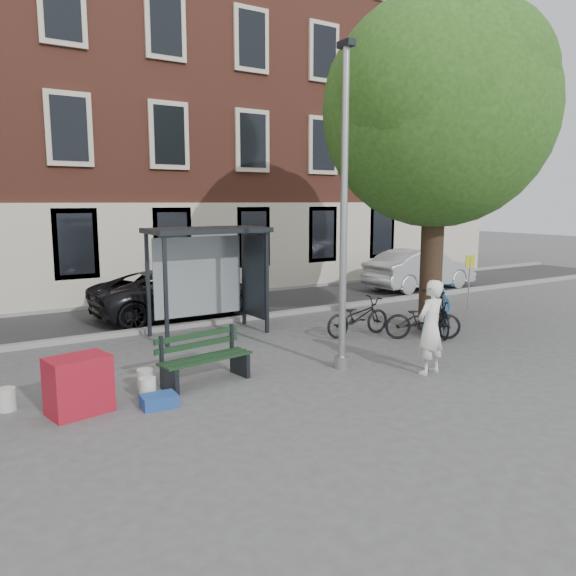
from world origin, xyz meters
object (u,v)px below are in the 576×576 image
(bus_shelter, at_px, (220,256))
(bike_b, at_px, (436,306))
(painter, at_px, (430,327))
(bike_c, at_px, (423,320))
(car_silver, at_px, (420,269))
(bike_d, at_px, (437,312))
(bench, at_px, (204,361))
(lamppost, at_px, (344,226))
(notice_sign, at_px, (470,272))
(red_stand, at_px, (79,385))
(bike_a, at_px, (358,317))
(car_dark, at_px, (181,293))

(bus_shelter, relative_size, bike_b, 1.45)
(painter, height_order, bike_b, painter)
(painter, relative_size, bike_c, 1.01)
(car_silver, bearing_deg, bike_d, 135.75)
(painter, distance_m, bench, 4.26)
(lamppost, bearing_deg, bench, 166.49)
(painter, height_order, bike_c, painter)
(bench, xyz_separation_m, notice_sign, (9.63, 2.13, 0.73))
(painter, distance_m, car_silver, 10.65)
(bus_shelter, distance_m, bike_b, 5.64)
(bus_shelter, xyz_separation_m, red_stand, (-4.27, -3.80, -1.47))
(lamppost, height_order, notice_sign, lamppost)
(painter, relative_size, red_stand, 2.00)
(red_stand, bearing_deg, bike_b, 7.36)
(bike_a, bearing_deg, notice_sign, -77.42)
(painter, bearing_deg, red_stand, -23.01)
(car_dark, height_order, car_silver, car_silver)
(painter, bearing_deg, car_silver, -144.20)
(bike_b, height_order, red_stand, bike_b)
(bike_a, xyz_separation_m, car_dark, (-2.78, 4.42, 0.22))
(bike_b, height_order, notice_sign, notice_sign)
(lamppost, xyz_separation_m, notice_sign, (7.00, 2.76, -1.64))
(bike_c, bearing_deg, notice_sign, -30.53)
(red_stand, bearing_deg, painter, -13.52)
(car_dark, bearing_deg, bike_b, -135.01)
(lamppost, bearing_deg, red_stand, 176.44)
(lamppost, height_order, bike_d, lamppost)
(bike_a, xyz_separation_m, bike_d, (1.67, -0.98, 0.10))
(bus_shelter, height_order, notice_sign, bus_shelter)
(car_dark, bearing_deg, notice_sign, -115.41)
(bike_a, distance_m, red_stand, 7.07)
(bus_shelter, height_order, bike_b, bus_shelter)
(bus_shelter, height_order, bike_d, bus_shelter)
(lamppost, relative_size, bike_c, 3.42)
(car_dark, bearing_deg, lamppost, -173.66)
(painter, relative_size, car_dark, 0.36)
(bike_a, distance_m, bike_b, 2.26)
(car_dark, bearing_deg, bus_shelter, -176.31)
(bike_d, bearing_deg, car_dark, -20.62)
(bike_c, height_order, bike_d, bike_d)
(bike_a, height_order, car_dark, car_dark)
(bus_shelter, relative_size, bike_a, 1.60)
(painter, relative_size, notice_sign, 1.09)
(bike_c, relative_size, notice_sign, 1.09)
(painter, height_order, bench, painter)
(bench, height_order, car_dark, car_dark)
(bike_c, xyz_separation_m, car_silver, (5.60, 5.57, 0.27))
(bus_shelter, relative_size, red_stand, 3.17)
(painter, relative_size, bench, 1.01)
(car_silver, xyz_separation_m, notice_sign, (-1.69, -3.65, 0.40))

